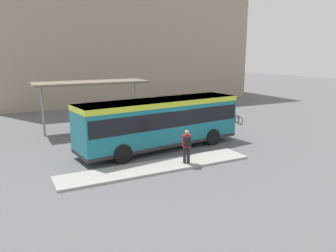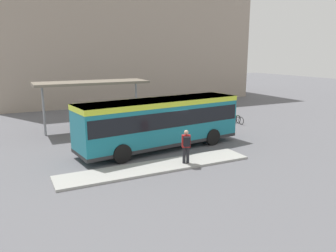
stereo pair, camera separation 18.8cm
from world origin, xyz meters
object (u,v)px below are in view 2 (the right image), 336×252
at_px(bicycle_black, 238,120).
at_px(bicycle_yellow, 228,117).
at_px(bicycle_green, 235,118).
at_px(city_bus, 161,120).
at_px(potted_planter_near_shelter, 150,124).
at_px(pedestrian_waiting, 186,145).

height_order(bicycle_black, bicycle_yellow, bicycle_yellow).
relative_size(bicycle_green, bicycle_yellow, 0.94).
bearing_deg(city_bus, bicycle_yellow, 22.53).
relative_size(city_bus, potted_planter_near_shelter, 8.87).
bearing_deg(city_bus, bicycle_green, 18.47).
bearing_deg(bicycle_green, bicycle_yellow, -155.22).
relative_size(city_bus, bicycle_green, 6.66).
bearing_deg(bicycle_black, bicycle_green, -16.22).
xyz_separation_m(bicycle_green, bicycle_yellow, (-0.27, 0.66, 0.02)).
xyz_separation_m(pedestrian_waiting, bicycle_green, (9.14, 7.78, -0.79)).
height_order(pedestrian_waiting, bicycle_yellow, pedestrian_waiting).
xyz_separation_m(city_bus, pedestrian_waiting, (-0.16, -3.42, -0.64)).
height_order(bicycle_black, bicycle_green, bicycle_green).
xyz_separation_m(city_bus, bicycle_green, (8.98, 4.37, -1.42)).
distance_m(city_bus, bicycle_black, 9.63).
bearing_deg(city_bus, potted_planter_near_shelter, 67.47).
relative_size(city_bus, bicycle_black, 6.79).
distance_m(pedestrian_waiting, potted_planter_near_shelter, 7.65).
xyz_separation_m(city_bus, potted_planter_near_shelter, (1.11, 4.11, -1.14)).
height_order(pedestrian_waiting, bicycle_black, pedestrian_waiting).
bearing_deg(bicycle_green, potted_planter_near_shelter, -86.04).
xyz_separation_m(bicycle_black, bicycle_green, (0.21, 0.65, 0.01)).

